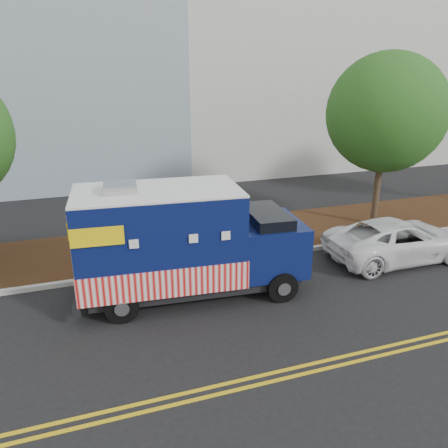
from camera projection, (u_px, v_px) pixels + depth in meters
name	position (u px, v px, depth m)	size (l,w,h in m)	color
ground	(228.00, 282.00, 13.79)	(120.00, 120.00, 0.00)	black
curb	(215.00, 262.00, 15.02)	(120.00, 0.18, 0.15)	#9E9E99
mulch_strip	(198.00, 241.00, 16.89)	(120.00, 4.00, 0.15)	#321B0E
centerline_near	(293.00, 368.00, 9.83)	(120.00, 0.10, 0.01)	gold
centerline_far	(299.00, 375.00, 9.60)	(120.00, 0.10, 0.01)	gold
tree_c	(386.00, 113.00, 16.98)	(4.62, 4.62, 7.05)	#38281C
sign_post	(188.00, 233.00, 14.50)	(0.06, 0.06, 2.40)	#473828
food_truck	(180.00, 245.00, 12.54)	(6.83, 3.02, 3.50)	black
white_car	(398.00, 240.00, 15.26)	(2.37, 5.14, 1.43)	white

